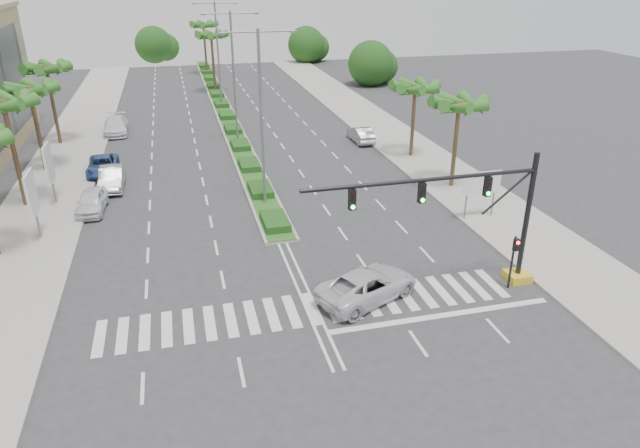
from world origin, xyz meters
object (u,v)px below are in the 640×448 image
at_px(car_parked_b, 112,178).
at_px(car_parked_c, 103,165).
at_px(car_parked_d, 116,125).
at_px(car_crossing, 367,285).
at_px(car_parked_a, 91,201).
at_px(car_right, 361,134).

height_order(car_parked_b, car_parked_c, car_parked_b).
xyz_separation_m(car_parked_c, car_parked_d, (0.19, 12.76, 0.12)).
xyz_separation_m(car_parked_b, car_crossing, (13.78, -20.09, -0.02)).
xyz_separation_m(car_parked_a, car_parked_c, (0.04, 8.22, -0.05)).
relative_size(car_parked_d, car_crossing, 1.01).
height_order(car_parked_c, car_crossing, car_crossing).
height_order(car_parked_a, car_crossing, car_crossing).
height_order(car_parked_c, car_parked_d, car_parked_d).
bearing_deg(car_parked_c, car_parked_a, -91.01).
bearing_deg(car_parked_c, car_crossing, -58.89).
bearing_deg(car_parked_a, car_crossing, -42.72).
relative_size(car_parked_a, car_parked_d, 0.78).
height_order(car_parked_b, car_parked_d, car_parked_d).
distance_m(car_parked_a, car_parked_d, 20.99).
height_order(car_crossing, car_right, car_crossing).
distance_m(car_parked_a, car_parked_c, 8.22).
height_order(car_parked_b, car_crossing, car_parked_b).
xyz_separation_m(car_parked_b, car_right, (22.42, 7.32, -0.07)).
height_order(car_parked_b, car_right, car_parked_b).
distance_m(car_parked_c, car_crossing, 27.97).
distance_m(car_parked_c, car_right, 23.68).
distance_m(car_crossing, car_right, 28.74).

